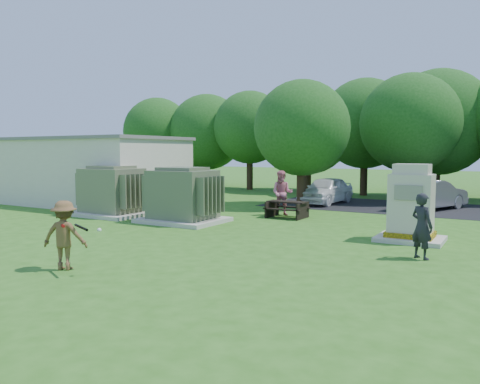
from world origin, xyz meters
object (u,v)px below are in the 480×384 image
Objects in this scene: transformer_left at (112,192)px; person_at_picnic at (282,193)px; transformer_right at (183,196)px; car_silver_a at (431,195)px; picnic_table at (287,207)px; batter at (65,235)px; generator_cabinet at (411,208)px; person_by_generator at (422,226)px; car_white at (326,190)px.

person_at_picnic is at bearing 30.37° from transformer_left.
car_silver_a is at bearing 49.75° from transformer_right.
transformer_right reaches higher than picnic_table.
batter is at bearing -94.63° from picnic_table.
transformer_right is 8.14m from generator_cabinet.
person_by_generator reaches higher than picnic_table.
picnic_table is (-5.23, 2.58, -0.59)m from generator_cabinet.
transformer_right is (3.70, 0.00, 0.00)m from transformer_left.
person_at_picnic is at bearing 131.12° from picnic_table.
transformer_right is 7.33m from batter.
car_white is (2.44, 8.69, -0.28)m from transformer_right.
generator_cabinet is (8.13, 0.46, 0.03)m from transformer_right.
transformer_left reaches higher than person_at_picnic.
transformer_right is at bearing 0.00° from transformer_left.
person_at_picnic is (-5.71, 3.13, -0.07)m from generator_cabinet.
generator_cabinet is 2.40m from person_by_generator.
picnic_table is 7.32m from car_silver_a.
transformer_left reaches higher than person_by_generator.
transformer_left is 7.09m from person_at_picnic.
picnic_table is 7.68m from person_by_generator.
person_at_picnic reaches higher than car_white.
transformer_left is 0.72× the size of car_silver_a.
picnic_table is at bearing -63.48° from person_at_picnic.
transformer_right is 1.61× the size of person_at_picnic.
transformer_left reaches higher than car_silver_a.
batter is at bearing -73.52° from transformer_right.
batter reaches higher than car_white.
transformer_left is 11.84m from generator_cabinet.
picnic_table is at bearing -119.85° from batter.
car_silver_a is (11.13, 8.77, -0.28)m from transformer_left.
car_silver_a is (5.01, 5.19, -0.25)m from person_at_picnic.
batter is 10.62m from person_at_picnic.
person_at_picnic is at bearing 68.18° from car_silver_a.
generator_cabinet reaches higher than batter.
person_by_generator reaches higher than car_silver_a.
car_white is (0.36, 15.72, -0.10)m from batter.
batter is at bearing -128.93° from generator_cabinet.
transformer_right is 1.92× the size of picnic_table.
generator_cabinet is 1.40× the size of person_by_generator.
person_at_picnic is 0.45× the size of car_silver_a.
picnic_table is 0.89m from person_at_picnic.
transformer_right reaches higher than car_silver_a.
person_by_generator is 0.39× the size of car_silver_a.
person_at_picnic is (-0.48, 0.55, 0.52)m from picnic_table.
person_by_generator is at bearing -39.43° from picnic_table.
generator_cabinet is 0.55× the size of car_silver_a.
transformer_left is at bearing 60.43° from car_silver_a.
generator_cabinet is 1.47× the size of batter.
car_white is at bearing -27.13° from person_by_generator.
person_by_generator is at bearing -54.85° from person_at_picnic.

